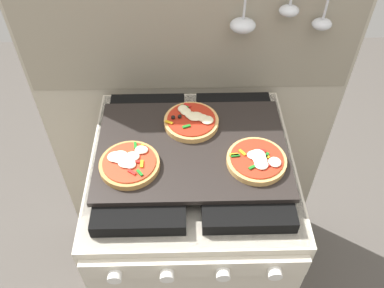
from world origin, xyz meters
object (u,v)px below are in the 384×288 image
Objects in this scene: pizza_left at (129,163)px; pizza_right at (257,160)px; stove at (192,233)px; baking_tray at (192,148)px; pizza_center at (190,121)px.

pizza_left is 0.35m from pizza_right.
stove is 5.51× the size of pizza_right.
baking_tray is 0.10m from pizza_center.
pizza_center reaches higher than pizza_right.
pizza_center is at bearing 92.17° from baking_tray.
stove is 5.51× the size of pizza_center.
pizza_right is at bearing -20.97° from baking_tray.
pizza_left is at bearing -179.50° from pizza_right.
pizza_left and pizza_right have the same top height.
baking_tray is at bearing -87.83° from pizza_center.
baking_tray is at bearing 22.33° from pizza_left.
pizza_center is (-0.00, 0.09, 0.48)m from stove.
baking_tray is (0.00, 0.00, 0.46)m from stove.
pizza_right reaches higher than stove.
pizza_left is at bearing -135.76° from pizza_center.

